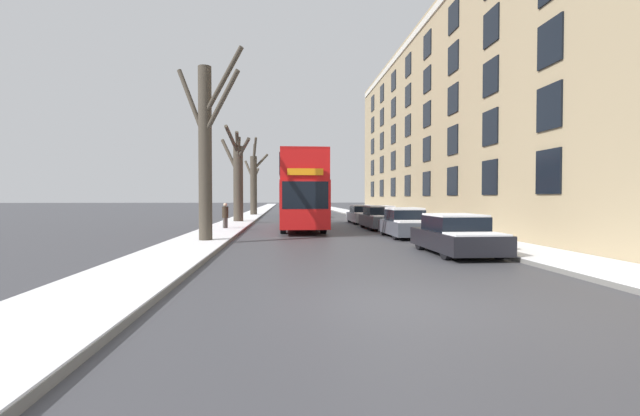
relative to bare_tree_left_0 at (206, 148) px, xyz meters
The scene contains 14 objects.
ground_plane 12.41m from the bare_tree_left_0, 62.37° to the right, with size 320.00×320.00×0.00m, color #424247.
sidewalk_left 42.75m from the bare_tree_left_0, 90.44° to the left, with size 2.45×130.00×0.16m.
sidewalk_right 44.21m from the bare_tree_left_0, 75.21° to the left, with size 2.45×130.00×0.16m.
terrace_facade_right 20.77m from the bare_tree_left_0, 34.34° to the left, with size 9.10×39.13×14.05m.
bare_tree_left_0 is the anchor object (origin of this frame).
bare_tree_left_1 14.21m from the bare_tree_left_0, 91.04° to the left, with size 2.55×4.06×6.89m.
bare_tree_left_2 27.06m from the bare_tree_left_0, 89.97° to the left, with size 2.69×3.93×7.98m.
double_decker_bus 9.08m from the bare_tree_left_0, 62.16° to the left, with size 2.50×10.57×4.36m.
parked_car_0 10.30m from the bare_tree_left_0, 23.75° to the right, with size 1.88×4.19×1.34m.
parked_car_1 9.75m from the bare_tree_left_0, 13.55° to the left, with size 1.74×3.95×1.42m.
parked_car_2 12.21m from the bare_tree_left_0, 40.61° to the left, with size 1.78×4.56×1.41m.
parked_car_3 16.50m from the bare_tree_left_0, 56.48° to the left, with size 1.72×4.54×1.36m.
oncoming_van 24.41m from the bare_tree_left_0, 79.80° to the left, with size 1.97×5.61×2.19m.
pedestrian_left_sidewalk 7.62m from the bare_tree_left_0, 91.56° to the left, with size 0.35×0.35×1.60m.
Camera 1 is at (-2.27, -7.37, 1.89)m, focal length 24.00 mm.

